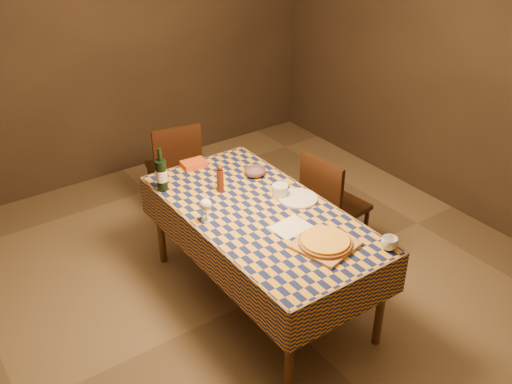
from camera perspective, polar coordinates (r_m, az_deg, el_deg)
room at (r=3.63m, az=0.46°, el=5.81°), size 5.00×5.10×2.70m
dining_table at (r=3.95m, az=0.42°, el=-2.88°), size 0.94×1.84×0.77m
cutting_board at (r=3.59m, az=6.90°, el=-5.28°), size 0.41×0.41×0.02m
pizza at (r=3.58m, az=6.92°, el=-4.94°), size 0.36×0.36×0.03m
pepper_mill at (r=4.10m, az=-3.60°, el=1.26°), size 0.06×0.06×0.21m
bowl at (r=4.34m, az=-0.11°, el=1.97°), size 0.22×0.22×0.05m
wine_glass at (r=3.77m, az=-5.05°, el=-1.35°), size 0.09×0.09×0.16m
wine_bottle at (r=4.16m, az=-9.43°, el=1.73°), size 0.09×0.09×0.33m
deli_tub at (r=4.06m, az=2.41°, el=0.08°), size 0.13×0.13×0.09m
takeout_container at (r=4.49m, az=-6.23°, el=2.80°), size 0.20×0.15×0.05m
white_plate at (r=4.05m, az=4.21°, el=-0.65°), size 0.35×0.35×0.02m
tumbler at (r=3.62m, az=13.19°, el=-5.02°), size 0.14×0.14×0.08m
flour_patch at (r=3.75m, az=3.48°, el=-3.51°), size 0.26×0.21×0.00m
flour_bag at (r=4.18m, az=2.46°, el=0.69°), size 0.15×0.12×0.04m
chair_far at (r=5.08m, az=-8.07°, el=2.65°), size 0.50×0.50×0.93m
chair_right at (r=4.53m, az=7.36°, el=-0.99°), size 0.47×0.46×0.93m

